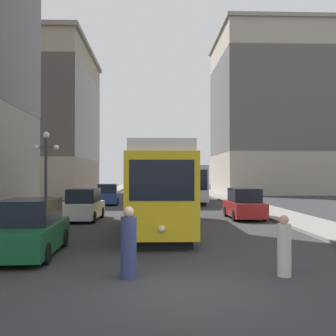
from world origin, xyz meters
TOP-DOWN VIEW (x-y plane):
  - ground_plane at (0.00, 0.00)m, footprint 200.00×200.00m
  - sidewalk_left at (-7.45, 40.00)m, footprint 2.83×120.00m
  - sidewalk_right at (7.45, 40.00)m, footprint 2.83×120.00m
  - streetcar at (-0.40, 10.47)m, footprint 2.64×12.35m
  - transit_bus at (2.66, 29.34)m, footprint 2.65×11.15m
  - parked_car_left_near at (-4.74, 14.28)m, footprint 2.02×4.40m
  - parked_car_left_mid at (-4.74, 26.65)m, footprint 2.06×4.59m
  - parked_car_right_far at (4.74, 14.65)m, footprint 1.91×4.22m
  - parked_car_left_far at (-4.74, 4.16)m, footprint 2.02×4.67m
  - pedestrian_crossing_near at (2.69, 1.09)m, footprint 0.35×0.35m
  - pedestrian_crossing_far at (-1.32, 1.06)m, footprint 0.41×0.41m
  - lamp_post_left_near at (-6.64, 13.28)m, footprint 1.41×0.36m
  - building_left_corner at (-14.67, 42.47)m, footprint 12.22×19.87m
  - building_right_corner at (16.37, 49.01)m, footprint 15.62×17.34m

SIDE VIEW (x-z plane):
  - ground_plane at x=0.00m, z-range 0.00..0.00m
  - sidewalk_left at x=-7.45m, z-range 0.00..0.15m
  - sidewalk_right at x=7.45m, z-range 0.00..0.15m
  - pedestrian_crossing_near at x=2.69m, z-range -0.05..1.53m
  - parked_car_right_far at x=4.74m, z-range -0.07..1.75m
  - parked_car_left_near at x=-4.74m, z-range -0.07..1.75m
  - parked_car_left_mid at x=-4.74m, z-range -0.07..1.75m
  - parked_car_left_far at x=-4.74m, z-range -0.07..1.75m
  - pedestrian_crossing_far at x=-1.32m, z-range -0.06..1.75m
  - transit_bus at x=2.66m, z-range 0.22..3.67m
  - streetcar at x=-0.40m, z-range 0.16..4.05m
  - lamp_post_left_near at x=-6.64m, z-range 0.96..5.83m
  - building_left_corner at x=-14.67m, z-range 0.26..18.96m
  - building_right_corner at x=16.37m, z-range 0.34..23.46m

